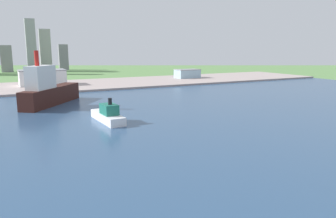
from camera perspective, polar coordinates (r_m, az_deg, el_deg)
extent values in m
plane|color=#608C4D|center=(284.27, -11.38, -0.05)|extent=(2400.00, 2400.00, 0.00)
cube|color=#2D4C70|center=(228.39, -7.14, -2.53)|extent=(840.00, 360.00, 0.15)
cube|color=#AC9A95|center=(467.83, -17.96, 3.97)|extent=(840.00, 140.00, 2.50)
cube|color=white|center=(235.94, -10.70, -1.46)|extent=(13.42, 43.65, 5.88)
cube|color=#1E6B59|center=(231.01, -10.42, -0.04)|extent=(10.24, 15.99, 7.29)
cylinder|color=black|center=(227.98, -10.29, 1.35)|extent=(2.71, 2.71, 4.70)
cube|color=#381914|center=(321.16, -19.97, 2.25)|extent=(62.65, 75.48, 16.39)
cube|color=silver|center=(305.29, -21.69, 5.24)|extent=(28.33, 31.58, 20.73)
cylinder|color=red|center=(300.81, -22.33, 8.36)|extent=(3.63, 3.63, 13.11)
cube|color=white|center=(475.26, -21.44, 5.20)|extent=(59.16, 35.52, 19.78)
cube|color=gray|center=(474.50, -21.52, 6.46)|extent=(60.34, 36.23, 1.20)
cube|color=#99BCD1|center=(550.75, 3.45, 6.25)|extent=(39.63, 24.28, 13.45)
cube|color=gray|center=(550.23, 3.46, 7.01)|extent=(40.42, 24.77, 1.20)
cube|color=gray|center=(800.43, -26.79, 7.98)|extent=(23.53, 15.21, 58.95)
cube|color=#91949C|center=(796.06, -23.18, 10.35)|extent=(20.89, 18.37, 116.87)
cube|color=#9B9D9C|center=(808.99, -20.97, 9.75)|extent=(24.36, 15.98, 95.84)
cube|color=gray|center=(830.04, -18.12, 8.74)|extent=(21.50, 14.87, 61.55)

